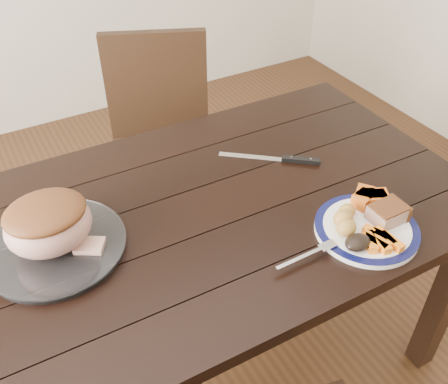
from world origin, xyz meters
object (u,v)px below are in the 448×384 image
fork (311,254)px  dining_table (197,235)px  carving_knife (288,159)px  pork_slice (387,214)px  serving_platter (55,248)px  dinner_plate (366,229)px  roast_joint (49,225)px  chair_far (160,136)px

fork → dining_table: bearing=118.4°
dining_table → carving_knife: 0.38m
pork_slice → carving_knife: (-0.05, 0.37, -0.03)m
dining_table → serving_platter: bearing=173.8°
dinner_plate → carving_knife: size_ratio=1.04×
serving_platter → pork_slice: pork_slice is taller
carving_knife → pork_slice: bearing=-42.9°
dinner_plate → fork: 0.19m
pork_slice → carving_knife: 0.38m
pork_slice → roast_joint: roast_joint is taller
chair_far → serving_platter: bearing=73.4°
dining_table → carving_knife: bearing=10.9°
chair_far → carving_knife: bearing=127.2°
dinner_plate → fork: (-0.19, -0.01, 0.01)m
pork_slice → roast_joint: (-0.79, 0.34, 0.04)m
dining_table → dinner_plate: dinner_plate is taller
dining_table → fork: 0.36m
chair_far → roast_joint: bearing=73.4°
roast_joint → dining_table: bearing=-6.2°
dining_table → dinner_plate: size_ratio=5.92×
dining_table → pork_slice: (0.42, -0.30, 0.13)m
serving_platter → fork: bearing=-32.3°
pork_slice → carving_knife: bearing=98.2°
carving_knife → dining_table: bearing=-130.2°
carving_knife → chair_far: bearing=142.9°
serving_platter → carving_knife: size_ratio=1.33×
dining_table → chair_far: chair_far is taller
dining_table → chair_far: (0.20, 0.73, -0.13)m
dining_table → pork_slice: 0.53m
roast_joint → fork: bearing=-32.3°
serving_platter → pork_slice: bearing=-23.3°
dining_table → fork: bearing=-61.2°
pork_slice → serving_platter: bearing=156.7°
fork → chair_far: bearing=87.9°
pork_slice → fork: (-0.25, -0.00, -0.02)m
pork_slice → roast_joint: 0.86m
dining_table → fork: (0.17, -0.30, 0.11)m
pork_slice → dinner_plate: bearing=175.2°
pork_slice → roast_joint: bearing=156.7°
fork → roast_joint: 0.65m
dinner_plate → roast_joint: 0.81m
dining_table → roast_joint: (-0.38, 0.04, 0.18)m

